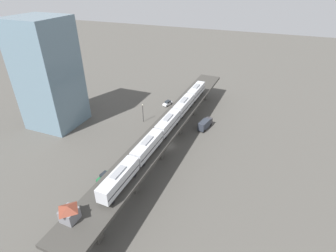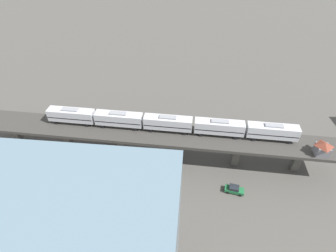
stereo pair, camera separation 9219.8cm
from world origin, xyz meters
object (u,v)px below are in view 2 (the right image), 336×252
object	(u,v)px
subway_train	(168,123)
signal_hut	(323,148)
street_car_white	(36,178)
street_lamp	(94,185)
street_car_green	(234,189)
delivery_truck	(107,129)

from	to	relation	value
subway_train	signal_hut	distance (m)	35.91
street_car_white	street_lamp	world-z (taller)	street_lamp
subway_train	street_car_white	bearing A→B (deg)	-68.02
signal_hut	street_lamp	bearing A→B (deg)	-77.97
signal_hut	street_car_white	bearing A→B (deg)	-83.44
subway_train	street_car_green	xyz separation A→B (m)	(11.23, 16.69, -9.74)
subway_train	delivery_truck	distance (m)	21.59
subway_train	street_car_green	world-z (taller)	subway_train
delivery_truck	subway_train	bearing A→B (deg)	70.93
subway_train	street_car_white	size ratio (longest dim) A/B	13.21
subway_train	street_car_green	bearing A→B (deg)	56.05
delivery_truck	street_car_white	bearing A→B (deg)	-33.39
subway_train	street_lamp	size ratio (longest dim) A/B	9.00
street_car_green	street_car_white	bearing A→B (deg)	-88.42
street_lamp	delivery_truck	bearing A→B (deg)	-170.80
subway_train	delivery_truck	xyz separation A→B (m)	(-6.42, -18.58, -8.92)
signal_hut	street_car_white	xyz separation A→B (m)	(7.66, -66.66, -9.00)
delivery_truck	street_lamp	size ratio (longest dim) A/B	1.08
subway_train	street_car_white	xyz separation A→B (m)	(12.55, -31.09, -9.74)
street_car_white	street_car_green	bearing A→B (deg)	91.58
signal_hut	delivery_truck	xyz separation A→B (m)	(-11.31, -54.15, -8.17)
subway_train	signal_hut	xyz separation A→B (m)	(4.89, 35.57, -0.74)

